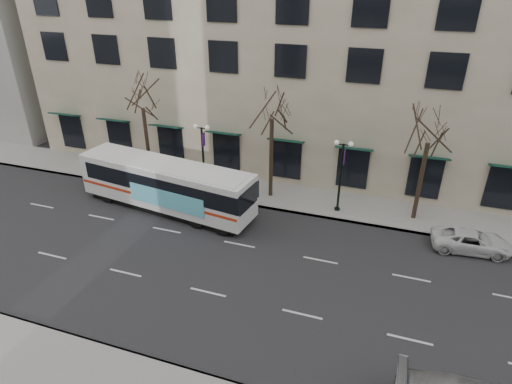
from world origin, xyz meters
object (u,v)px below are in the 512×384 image
at_px(tree_far_mid, 272,105).
at_px(lamp_post_left, 203,155).
at_px(tree_far_left, 141,96).
at_px(tree_far_right, 431,128).
at_px(lamp_post_right, 341,173).
at_px(white_pickup, 471,241).
at_px(city_bus, 167,185).

relative_size(tree_far_mid, lamp_post_left, 1.64).
distance_m(tree_far_left, tree_far_right, 20.00).
height_order(tree_far_mid, lamp_post_right, tree_far_mid).
bearing_deg(tree_far_left, lamp_post_right, -2.29).
bearing_deg(lamp_post_right, tree_far_right, 6.85).
xyz_separation_m(tree_far_mid, lamp_post_left, (-4.99, -0.60, -3.96)).
height_order(lamp_post_right, white_pickup, lamp_post_right).
height_order(tree_far_right, lamp_post_left, tree_far_right).
bearing_deg(white_pickup, city_bus, 89.14).
bearing_deg(city_bus, tree_far_mid, 40.46).
distance_m(city_bus, white_pickup, 19.53).
distance_m(tree_far_left, tree_far_mid, 10.00).
bearing_deg(white_pickup, lamp_post_right, 71.48).
xyz_separation_m(tree_far_left, tree_far_mid, (10.00, 0.00, 0.21)).
distance_m(tree_far_left, lamp_post_right, 15.48).
height_order(tree_far_mid, city_bus, tree_far_mid).
distance_m(tree_far_left, lamp_post_left, 6.29).
bearing_deg(tree_far_mid, tree_far_right, -0.00).
bearing_deg(tree_far_right, city_bus, -166.27).
height_order(tree_far_right, white_pickup, tree_far_right).
height_order(city_bus, white_pickup, city_bus).
bearing_deg(tree_far_right, white_pickup, -38.78).
xyz_separation_m(tree_far_left, lamp_post_left, (5.01, -0.60, -3.75)).
distance_m(tree_far_right, white_pickup, 7.13).
height_order(tree_far_mid, white_pickup, tree_far_mid).
bearing_deg(lamp_post_right, lamp_post_left, 180.00).
relative_size(tree_far_mid, lamp_post_right, 1.64).
bearing_deg(lamp_post_left, white_pickup, -6.26).
height_order(tree_far_right, lamp_post_right, tree_far_right).
distance_m(tree_far_right, lamp_post_right, 6.11).
xyz_separation_m(tree_far_left, lamp_post_right, (15.01, -0.60, -3.75)).
bearing_deg(lamp_post_right, tree_far_mid, 173.17).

